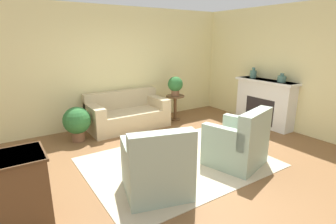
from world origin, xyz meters
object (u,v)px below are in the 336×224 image
potted_plant_floor (77,122)px  side_table (175,104)px  armchair_right (239,144)px  potted_plant_on_side_table (175,85)px  vase_mantel_near (253,74)px  vase_mantel_far (282,79)px  armchair_left (157,169)px  ottoman_table (171,144)px  couch (127,115)px

potted_plant_floor → side_table: bearing=2.0°
armchair_right → potted_plant_on_side_table: 2.77m
vase_mantel_near → potted_plant_floor: size_ratio=0.35×
armchair_right → potted_plant_floor: 3.22m
side_table → vase_mantel_far: vase_mantel_far is taller
armchair_left → potted_plant_on_side_table: (2.14, 2.65, 0.56)m
armchair_right → ottoman_table: armchair_right is taller
potted_plant_on_side_table → potted_plant_floor: bearing=-178.0°
couch → side_table: couch is taller
potted_plant_floor → couch: bearing=11.8°
vase_mantel_near → potted_plant_on_side_table: vase_mantel_near is taller
armchair_left → vase_mantel_far: 3.86m
side_table → couch: bearing=172.4°
potted_plant_on_side_table → potted_plant_floor: potted_plant_on_side_table is taller
couch → side_table: bearing=-7.6°
ottoman_table → potted_plant_floor: bearing=122.8°
potted_plant_on_side_table → vase_mantel_near: bearing=-36.1°
ottoman_table → vase_mantel_near: vase_mantel_near is taller
armchair_left → potted_plant_on_side_table: bearing=51.1°
ottoman_table → vase_mantel_near: bearing=13.7°
armchair_left → potted_plant_floor: bearing=98.3°
ottoman_table → couch: bearing=87.1°
side_table → vase_mantel_near: 2.08m
armchair_right → ottoman_table: size_ratio=1.35×
armchair_left → vase_mantel_near: (3.70, 1.52, 0.85)m
side_table → vase_mantel_near: (1.55, -1.13, 0.78)m
vase_mantel_near → armchair_left: bearing=-157.7°
armchair_right → vase_mantel_near: bearing=35.7°
vase_mantel_near → vase_mantel_far: (-0.00, -0.79, -0.02)m
vase_mantel_near → potted_plant_floor: bearing=165.6°
potted_plant_on_side_table → side_table: bearing=-90.0°
couch → potted_plant_on_side_table: (1.28, -0.17, 0.62)m
armchair_right → couch: bearing=104.2°
ottoman_table → potted_plant_floor: 2.10m
ottoman_table → potted_plant_floor: potted_plant_floor is taller
ottoman_table → potted_plant_on_side_table: size_ratio=1.57×
vase_mantel_near → vase_mantel_far: bearing=-90.0°
vase_mantel_near → armchair_right: bearing=-144.3°
armchair_left → vase_mantel_near: size_ratio=4.02×
ottoman_table → potted_plant_floor: size_ratio=1.05×
couch → armchair_right: armchair_right is taller
armchair_right → vase_mantel_far: bearing=19.1°
vase_mantel_near → potted_plant_on_side_table: (-1.55, 1.13, -0.29)m
armchair_left → ottoman_table: armchair_left is taller
ottoman_table → armchair_left: bearing=-133.4°
armchair_left → vase_mantel_far: (3.70, 0.73, 0.83)m
armchair_left → ottoman_table: (0.76, 0.81, -0.10)m
armchair_left → armchair_right: (1.58, 0.00, 0.00)m
vase_mantel_far → potted_plant_on_side_table: vase_mantel_far is taller
armchair_right → armchair_left: bearing=180.0°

